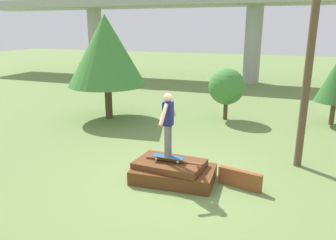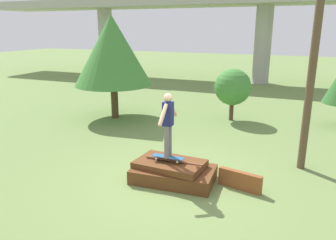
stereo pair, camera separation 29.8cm
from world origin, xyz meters
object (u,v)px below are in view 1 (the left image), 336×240
object	(u,v)px
utility_pole	(311,44)
skater	(168,121)
skateboard	(168,157)
tree_behind_left	(227,87)
tree_behind_right	(106,51)

from	to	relation	value
utility_pole	skater	bearing A→B (deg)	-144.89
skateboard	skater	world-z (taller)	skater
utility_pole	skateboard	bearing A→B (deg)	-144.89
tree_behind_left	tree_behind_right	world-z (taller)	tree_behind_right
skateboard	skater	xyz separation A→B (m)	(-0.00, 0.00, 0.91)
skateboard	utility_pole	size ratio (longest dim) A/B	0.13
tree_behind_right	tree_behind_left	bearing A→B (deg)	18.03
skateboard	tree_behind_right	distance (m)	6.67
tree_behind_right	utility_pole	bearing A→B (deg)	-18.61
utility_pole	tree_behind_right	size ratio (longest dim) A/B	1.50
skater	tree_behind_right	size ratio (longest dim) A/B	0.38
skateboard	tree_behind_left	world-z (taller)	tree_behind_left
skateboard	tree_behind_left	distance (m)	6.15
skateboard	tree_behind_right	bearing A→B (deg)	133.27
skater	tree_behind_left	xyz separation A→B (m)	(0.26, 6.10, -0.18)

